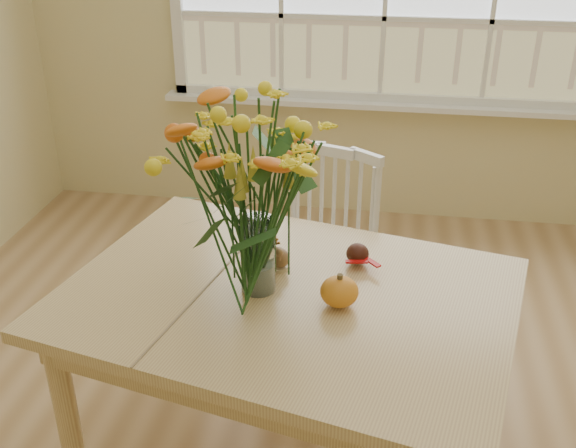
# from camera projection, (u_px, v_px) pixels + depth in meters

# --- Properties ---
(dining_table) EXTENTS (1.49, 1.21, 0.71)m
(dining_table) POSITION_uv_depth(u_px,v_px,m) (287.00, 317.00, 2.06)
(dining_table) COLOR tan
(dining_table) RESTS_ON floor
(windsor_chair) EXTENTS (0.50, 0.49, 0.86)m
(windsor_chair) POSITION_uv_depth(u_px,v_px,m) (324.00, 246.00, 2.72)
(windsor_chair) COLOR white
(windsor_chair) RESTS_ON floor
(flower_vase) EXTENTS (0.49, 0.49, 0.58)m
(flower_vase) POSITION_uv_depth(u_px,v_px,m) (256.00, 183.00, 1.87)
(flower_vase) COLOR white
(flower_vase) RESTS_ON dining_table
(pumpkin) EXTENTS (0.11, 0.11, 0.09)m
(pumpkin) POSITION_uv_depth(u_px,v_px,m) (339.00, 293.00, 1.93)
(pumpkin) COLOR orange
(pumpkin) RESTS_ON dining_table
(turkey_figurine) EXTENTS (0.10, 0.09, 0.10)m
(turkey_figurine) POSITION_uv_depth(u_px,v_px,m) (278.00, 257.00, 2.12)
(turkey_figurine) COLOR #CCB78C
(turkey_figurine) RESTS_ON dining_table
(dark_gourd) EXTENTS (0.13, 0.11, 0.07)m
(dark_gourd) POSITION_uv_depth(u_px,v_px,m) (357.00, 255.00, 2.15)
(dark_gourd) COLOR #38160F
(dark_gourd) RESTS_ON dining_table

